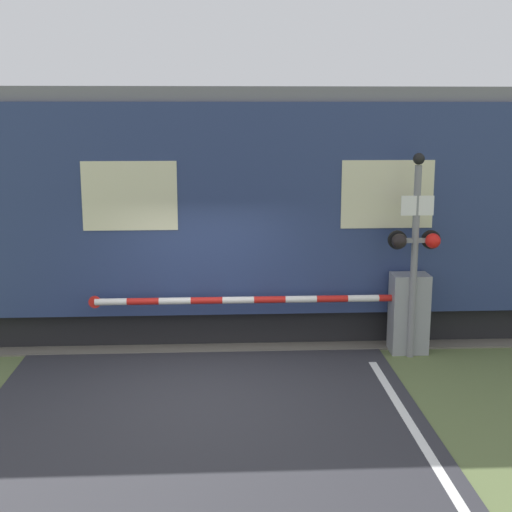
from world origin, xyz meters
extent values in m
plane|color=#5B6B3D|center=(0.00, 0.00, 0.00)|extent=(80.00, 80.00, 0.00)
cube|color=#666056|center=(0.00, 3.23, 0.01)|extent=(36.00, 3.20, 0.03)
cube|color=#595451|center=(0.00, 2.51, 0.08)|extent=(36.00, 0.08, 0.10)
cube|color=#595451|center=(0.00, 3.95, 0.08)|extent=(36.00, 0.08, 0.10)
cube|color=black|center=(2.99, 3.23, 0.30)|extent=(13.89, 2.39, 0.60)
cube|color=navy|center=(2.99, 3.23, 2.33)|extent=(15.10, 2.81, 3.46)
cube|color=slate|center=(2.99, 3.23, 4.18)|extent=(14.80, 2.59, 0.24)
cube|color=beige|center=(2.99, 1.81, 2.59)|extent=(1.51, 0.02, 1.11)
cube|color=beige|center=(-1.16, 1.81, 2.59)|extent=(1.51, 0.02, 1.11)
cube|color=gray|center=(3.35, 1.54, 0.66)|extent=(0.60, 0.44, 1.32)
cylinder|color=gray|center=(3.35, 1.54, 0.92)|extent=(0.16, 0.16, 0.18)
cylinder|color=red|center=(3.10, 1.54, 0.92)|extent=(0.51, 0.11, 0.11)
cylinder|color=white|center=(2.59, 1.54, 0.92)|extent=(0.51, 0.11, 0.11)
cylinder|color=red|center=(2.08, 1.54, 0.92)|extent=(0.51, 0.11, 0.11)
cylinder|color=white|center=(1.57, 1.54, 0.92)|extent=(0.51, 0.11, 0.11)
cylinder|color=red|center=(1.06, 1.54, 0.92)|extent=(0.51, 0.11, 0.11)
cylinder|color=white|center=(0.55, 1.54, 0.92)|extent=(0.51, 0.11, 0.11)
cylinder|color=red|center=(0.04, 1.54, 0.92)|extent=(0.51, 0.11, 0.11)
cylinder|color=white|center=(-0.47, 1.54, 0.92)|extent=(0.51, 0.11, 0.11)
cylinder|color=red|center=(-0.98, 1.54, 0.92)|extent=(0.51, 0.11, 0.11)
cylinder|color=white|center=(-1.49, 1.54, 0.92)|extent=(0.51, 0.11, 0.11)
cylinder|color=red|center=(-1.74, 1.54, 0.92)|extent=(0.20, 0.02, 0.20)
cylinder|color=gray|center=(3.33, 1.30, 1.55)|extent=(0.11, 0.11, 3.09)
cube|color=gray|center=(3.33, 1.30, 1.92)|extent=(0.66, 0.07, 0.07)
sphere|color=black|center=(3.07, 1.25, 1.92)|extent=(0.24, 0.24, 0.24)
sphere|color=red|center=(3.60, 1.25, 1.92)|extent=(0.24, 0.24, 0.24)
cylinder|color=black|center=(3.07, 1.36, 1.92)|extent=(0.30, 0.06, 0.30)
cylinder|color=black|center=(3.60, 1.36, 1.92)|extent=(0.30, 0.06, 0.30)
cube|color=white|center=(3.33, 1.26, 2.47)|extent=(0.51, 0.02, 0.31)
sphere|color=black|center=(3.33, 1.30, 3.19)|extent=(0.18, 0.18, 0.18)
camera|label=1|loc=(0.25, -9.57, 3.92)|focal=50.00mm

